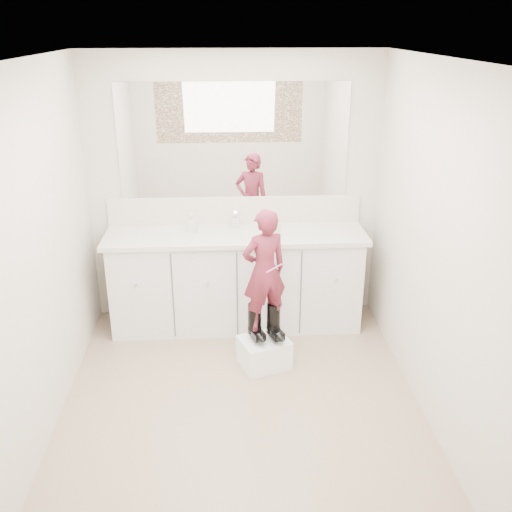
{
  "coord_description": "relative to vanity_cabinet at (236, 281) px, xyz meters",
  "views": [
    {
      "loc": [
        -0.1,
        -3.46,
        2.59
      ],
      "look_at": [
        0.14,
        0.57,
        0.94
      ],
      "focal_mm": 40.0,
      "sensor_mm": 36.0,
      "label": 1
    }
  ],
  "objects": [
    {
      "name": "floor",
      "position": [
        0.0,
        -1.23,
        -0.42
      ],
      "size": [
        3.0,
        3.0,
        0.0
      ],
      "primitive_type": "plane",
      "color": "#8A725A",
      "rests_on": "ground"
    },
    {
      "name": "ceiling",
      "position": [
        0.0,
        -1.23,
        1.97
      ],
      "size": [
        3.0,
        3.0,
        0.0
      ],
      "primitive_type": "plane",
      "rotation": [
        3.14,
        0.0,
        0.0
      ],
      "color": "white",
      "rests_on": "wall_back"
    },
    {
      "name": "backsplash",
      "position": [
        0.0,
        0.26,
        0.59
      ],
      "size": [
        2.28,
        0.03,
        0.25
      ],
      "primitive_type": "cube",
      "color": "beige",
      "rests_on": "countertop"
    },
    {
      "name": "mirror",
      "position": [
        0.0,
        0.26,
        1.22
      ],
      "size": [
        2.0,
        0.02,
        1.0
      ],
      "primitive_type": "cube",
      "color": "white",
      "rests_on": "wall_back"
    },
    {
      "name": "vanity_cabinet",
      "position": [
        0.0,
        0.0,
        0.0
      ],
      "size": [
        2.2,
        0.55,
        0.85
      ],
      "primitive_type": "cube",
      "color": "silver",
      "rests_on": "floor"
    },
    {
      "name": "boot_right",
      "position": [
        0.28,
        -0.7,
        -0.03
      ],
      "size": [
        0.18,
        0.23,
        0.31
      ],
      "primitive_type": null,
      "rotation": [
        0.0,
        0.0,
        0.35
      ],
      "color": "black",
      "rests_on": "step_stool"
    },
    {
      "name": "boot_left",
      "position": [
        0.13,
        -0.7,
        -0.03
      ],
      "size": [
        0.18,
        0.23,
        0.31
      ],
      "primitive_type": null,
      "rotation": [
        0.0,
        0.0,
        0.35
      ],
      "color": "black",
      "rests_on": "step_stool"
    },
    {
      "name": "soap_bottle",
      "position": [
        -0.38,
        0.05,
        0.55
      ],
      "size": [
        0.08,
        0.08,
        0.17
      ],
      "primitive_type": "imported",
      "rotation": [
        0.0,
        0.0,
        -0.11
      ],
      "color": "beige",
      "rests_on": "countertop"
    },
    {
      "name": "wall_left",
      "position": [
        -1.3,
        -1.23,
        0.78
      ],
      "size": [
        0.0,
        3.0,
        3.0
      ],
      "primitive_type": "plane",
      "rotation": [
        1.57,
        0.0,
        1.57
      ],
      "color": "beige",
      "rests_on": "floor"
    },
    {
      "name": "countertop",
      "position": [
        0.0,
        -0.01,
        0.45
      ],
      "size": [
        2.28,
        0.58,
        0.04
      ],
      "primitive_type": "cube",
      "color": "beige",
      "rests_on": "vanity_cabinet"
    },
    {
      "name": "toothbrush",
      "position": [
        0.27,
        -0.78,
        0.46
      ],
      "size": [
        0.13,
        0.06,
        0.06
      ],
      "primitive_type": "cylinder",
      "rotation": [
        0.0,
        1.22,
        0.35
      ],
      "color": "#EC5BAB",
      "rests_on": "toddler"
    },
    {
      "name": "dot_panel",
      "position": [
        0.0,
        -2.71,
        1.22
      ],
      "size": [
        2.0,
        0.01,
        1.2
      ],
      "primitive_type": "cube",
      "color": "#472819",
      "rests_on": "wall_front"
    },
    {
      "name": "faucet",
      "position": [
        0.0,
        0.15,
        0.52
      ],
      "size": [
        0.08,
        0.08,
        0.1
      ],
      "primitive_type": "cylinder",
      "color": "silver",
      "rests_on": "countertop"
    },
    {
      "name": "toddler",
      "position": [
        0.2,
        -0.7,
        0.41
      ],
      "size": [
        0.42,
        0.35,
        0.99
      ],
      "primitive_type": "imported",
      "rotation": [
        0.0,
        0.0,
        3.49
      ],
      "color": "#AA344D",
      "rests_on": "step_stool"
    },
    {
      "name": "wall_right",
      "position": [
        1.3,
        -1.23,
        0.78
      ],
      "size": [
        0.0,
        3.0,
        3.0
      ],
      "primitive_type": "plane",
      "rotation": [
        1.57,
        0.0,
        -1.57
      ],
      "color": "beige",
      "rests_on": "floor"
    },
    {
      "name": "step_stool",
      "position": [
        0.2,
        -0.72,
        -0.31
      ],
      "size": [
        0.46,
        0.42,
        0.24
      ],
      "primitive_type": "cube",
      "rotation": [
        0.0,
        0.0,
        0.35
      ],
      "color": "white",
      "rests_on": "floor"
    },
    {
      "name": "cup",
      "position": [
        0.34,
        -0.07,
        0.51
      ],
      "size": [
        0.13,
        0.13,
        0.1
      ],
      "primitive_type": "imported",
      "rotation": [
        0.0,
        0.0,
        0.23
      ],
      "color": "beige",
      "rests_on": "countertop"
    },
    {
      "name": "wall_front",
      "position": [
        0.0,
        -2.73,
        0.77
      ],
      "size": [
        2.6,
        0.0,
        2.6
      ],
      "primitive_type": "plane",
      "rotation": [
        -1.57,
        0.0,
        0.0
      ],
      "color": "beige",
      "rests_on": "floor"
    },
    {
      "name": "wall_back",
      "position": [
        0.0,
        0.27,
        0.77
      ],
      "size": [
        2.6,
        0.0,
        2.6
      ],
      "primitive_type": "plane",
      "rotation": [
        1.57,
        0.0,
        0.0
      ],
      "color": "beige",
      "rests_on": "floor"
    }
  ]
}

